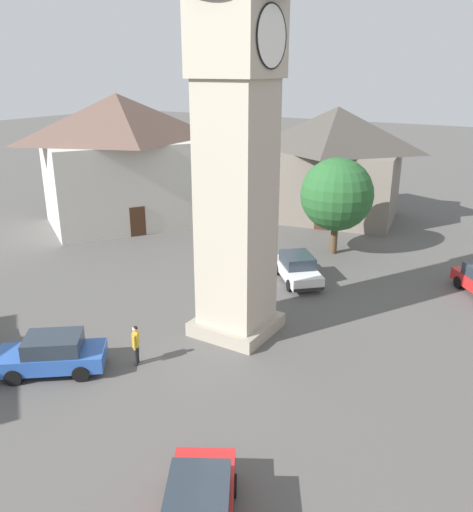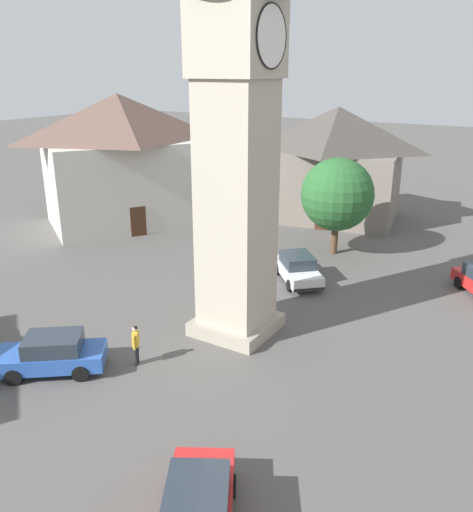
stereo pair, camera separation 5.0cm
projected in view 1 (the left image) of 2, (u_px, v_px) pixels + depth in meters
ground_plane at (237, 330)px, 23.78m from camera, size 200.00×200.00×0.00m
clock_tower at (236, 62)px, 19.95m from camera, size 3.96×3.96×19.54m
car_blue_kerb at (199, 509)px, 13.15m from camera, size 4.42×3.52×1.53m
car_silver_kerb at (298, 268)px, 29.01m from camera, size 4.19×4.03×1.53m
car_black_far at (52, 354)px, 20.29m from camera, size 3.87×4.29×1.53m
pedestrian at (136, 342)px, 20.72m from camera, size 0.50×0.36×1.69m
tree at (337, 195)px, 32.45m from camera, size 4.52×4.52×6.09m
building_terrace_right at (335, 163)px, 40.31m from camera, size 9.15×10.92×8.52m
building_corner_back at (120, 159)px, 38.72m from camera, size 13.41×12.43×9.54m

